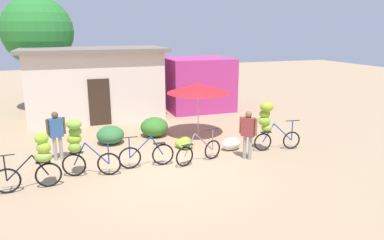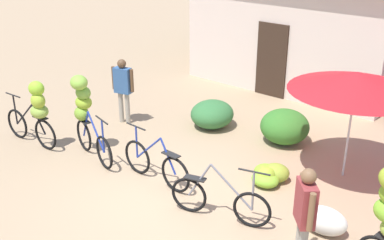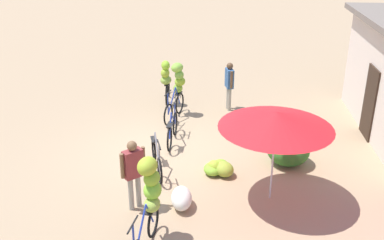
# 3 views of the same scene
# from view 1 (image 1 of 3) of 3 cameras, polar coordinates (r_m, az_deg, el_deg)

# --- Properties ---
(ground_plane) EXTENTS (60.00, 60.00, 0.00)m
(ground_plane) POSITION_cam_1_polar(r_m,az_deg,el_deg) (10.80, -3.57, -7.42)
(ground_plane) COLOR tan
(building_low) EXTENTS (6.31, 3.29, 3.21)m
(building_low) POSITION_cam_1_polar(r_m,az_deg,el_deg) (16.84, -15.26, 5.76)
(building_low) COLOR beige
(building_low) RESTS_ON ground
(shop_pink) EXTENTS (3.20, 2.80, 2.62)m
(shop_pink) POSITION_cam_1_polar(r_m,az_deg,el_deg) (18.12, 0.93, 5.84)
(shop_pink) COLOR #B33279
(shop_pink) RESTS_ON ground
(tree_behind_building) EXTENTS (3.37, 3.37, 5.61)m
(tree_behind_building) POSITION_cam_1_polar(r_m,az_deg,el_deg) (19.18, -23.64, 12.90)
(tree_behind_building) COLOR brown
(tree_behind_building) RESTS_ON ground
(hedge_bush_front_left) EXTENTS (0.98, 1.04, 0.64)m
(hedge_bush_front_left) POSITION_cam_1_polar(r_m,az_deg,el_deg) (13.09, -13.03, -2.35)
(hedge_bush_front_left) COLOR #326C37
(hedge_bush_front_left) RESTS_ON ground
(hedge_bush_front_right) EXTENTS (1.05, 1.05, 0.74)m
(hedge_bush_front_right) POSITION_cam_1_polar(r_m,az_deg,el_deg) (13.68, -6.10, -1.10)
(hedge_bush_front_right) COLOR #357428
(hedge_bush_front_right) RESTS_ON ground
(market_umbrella) EXTENTS (2.37, 2.37, 2.05)m
(market_umbrella) POSITION_cam_1_polar(r_m,az_deg,el_deg) (13.29, 1.03, 5.16)
(market_umbrella) COLOR beige
(market_umbrella) RESTS_ON ground
(bicycle_leftmost) EXTENTS (1.64, 0.43, 1.50)m
(bicycle_leftmost) POSITION_cam_1_polar(r_m,az_deg,el_deg) (9.86, -23.58, -5.63)
(bicycle_leftmost) COLOR black
(bicycle_leftmost) RESTS_ON ground
(bicycle_near_pile) EXTENTS (1.59, 0.58, 1.67)m
(bicycle_near_pile) POSITION_cam_1_polar(r_m,az_deg,el_deg) (10.23, -17.74, -3.51)
(bicycle_near_pile) COLOR black
(bicycle_near_pile) RESTS_ON ground
(bicycle_center_loaded) EXTENTS (1.67, 0.15, 0.99)m
(bicycle_center_loaded) POSITION_cam_1_polar(r_m,az_deg,el_deg) (10.69, -7.35, -5.66)
(bicycle_center_loaded) COLOR black
(bicycle_center_loaded) RESTS_ON ground
(bicycle_by_shop) EXTENTS (1.65, 0.52, 1.00)m
(bicycle_by_shop) POSITION_cam_1_polar(r_m,az_deg,el_deg) (10.94, 1.14, -5.14)
(bicycle_by_shop) COLOR black
(bicycle_by_shop) RESTS_ON ground
(bicycle_rightmost) EXTENTS (1.66, 0.49, 1.71)m
(bicycle_rightmost) POSITION_cam_1_polar(r_m,az_deg,el_deg) (12.09, 12.20, -0.25)
(bicycle_rightmost) COLOR black
(bicycle_rightmost) RESTS_ON ground
(banana_pile_on_ground) EXTENTS (0.73, 0.83, 0.36)m
(banana_pile_on_ground) POSITION_cam_1_polar(r_m,az_deg,el_deg) (12.34, -1.23, -3.77)
(banana_pile_on_ground) COLOR olive
(banana_pile_on_ground) RESTS_ON ground
(produce_sack) EXTENTS (0.74, 0.52, 0.44)m
(produce_sack) POSITION_cam_1_polar(r_m,az_deg,el_deg) (12.18, 6.34, -3.82)
(produce_sack) COLOR silver
(produce_sack) RESTS_ON ground
(person_vendor) EXTENTS (0.42, 0.45, 1.57)m
(person_vendor) POSITION_cam_1_polar(r_m,az_deg,el_deg) (11.18, 9.02, -1.64)
(person_vendor) COLOR gray
(person_vendor) RESTS_ON ground
(person_bystander) EXTENTS (0.56, 0.29, 1.56)m
(person_bystander) POSITION_cam_1_polar(r_m,az_deg,el_deg) (11.78, -21.05, -1.65)
(person_bystander) COLOR gray
(person_bystander) RESTS_ON ground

